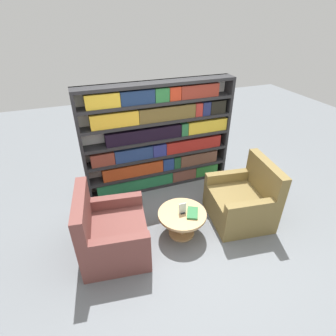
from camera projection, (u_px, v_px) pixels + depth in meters
name	position (u px, v px, depth m)	size (l,w,h in m)	color
ground_plane	(192.00, 238.00, 3.84)	(14.00, 14.00, 0.00)	slate
bookshelf	(159.00, 139.00, 4.54)	(2.62, 0.30, 1.91)	silver
armchair_left	(111.00, 234.00, 3.48)	(0.97, 1.02, 0.98)	brown
armchair_right	(242.00, 201.00, 4.06)	(0.96, 1.02, 0.98)	olive
coffee_table	(182.00, 219.00, 3.78)	(0.69, 0.69, 0.39)	tan
table_sign	(182.00, 209.00, 3.68)	(0.11, 0.06, 0.17)	black
stray_book	(192.00, 213.00, 3.70)	(0.25, 0.29, 0.03)	#2D703D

